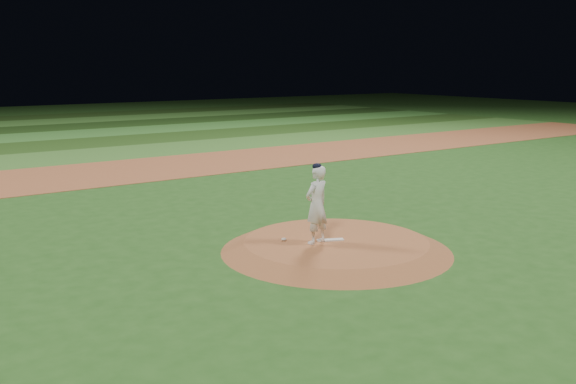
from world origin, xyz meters
The scene contains 10 objects.
ground centered at (0.00, 0.00, 0.00)m, with size 120.00×120.00×0.00m, color #24521A.
infield_dirt_band centered at (0.00, 14.00, 0.01)m, with size 70.00×6.00×0.02m, color #9E5531.
outfield_stripe_0 centered at (0.00, 19.50, 0.01)m, with size 70.00×5.00×0.02m, color #3B7329.
outfield_stripe_1 centered at (0.00, 24.50, 0.01)m, with size 70.00×5.00×0.02m, color #244817.
outfield_stripe_2 centered at (0.00, 29.50, 0.01)m, with size 70.00×5.00×0.02m, color #387C2D.
outfield_stripe_3 centered at (0.00, 34.50, 0.01)m, with size 70.00×5.00×0.02m, color #1D3E14.
pitchers_mound centered at (0.00, 0.00, 0.12)m, with size 5.50×5.50×0.25m, color #A05A31.
pitching_rubber centered at (-0.12, 0.07, 0.27)m, with size 0.64×0.16×0.03m, color white.
rosin_bag centered at (-1.04, 0.70, 0.28)m, with size 0.13×0.13×0.07m, color silver.
pitcher_on_mound centered at (-0.53, 0.08, 1.19)m, with size 0.75×0.57×1.90m.
Camera 1 is at (-9.41, -11.43, 4.39)m, focal length 40.00 mm.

